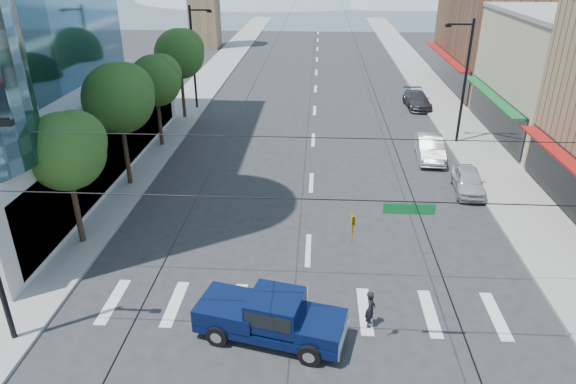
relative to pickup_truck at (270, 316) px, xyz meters
The scene contains 16 objects.
ground 1.64m from the pickup_truck, 11.12° to the left, with size 160.00×160.00×0.00m, color #28282B.
sidewalk_left 41.66m from the pickup_truck, 104.91° to the left, with size 4.00×120.00×0.15m, color gray.
sidewalk_right 42.40m from the pickup_truck, 71.74° to the left, with size 4.00×120.00×0.15m, color gray.
shop_far 45.71m from the pickup_truck, 62.14° to the left, with size 12.00×18.00×10.00m, color brown.
tree_near 12.34m from the pickup_truck, 147.03° to the left, with size 3.65×3.64×6.71m.
tree_midnear 17.18m from the pickup_truck, 126.25° to the left, with size 4.09×4.09×7.52m.
tree_midfar 22.93m from the pickup_truck, 115.69° to the left, with size 3.65×3.64×6.71m.
tree_far 29.41m from the pickup_truck, 109.69° to the left, with size 4.09×4.09×7.52m.
signal_rig 4.01m from the pickup_truck, 26.94° to the right, with size 21.80×0.20×9.00m.
lamp_pole_nw 31.92m from the pickup_truck, 107.24° to the left, with size 2.00×0.25×9.00m.
lamp_pole_ne 25.56m from the pickup_truck, 61.77° to the left, with size 2.00×0.25×9.00m.
pickup_truck is the anchor object (origin of this frame).
pedestrian 3.89m from the pickup_truck, 13.26° to the left, with size 0.57×0.38×1.57m, color black.
parked_car_near 17.23m from the pickup_truck, 51.69° to the left, with size 1.66×4.13×1.41m, color silver.
parked_car_mid 21.05m from the pickup_truck, 63.52° to the left, with size 1.67×4.78×1.58m, color beige.
parked_car_far 33.57m from the pickup_truck, 71.45° to the left, with size 2.00×4.92×1.43m, color #333235.
Camera 1 is at (0.29, -15.34, 13.22)m, focal length 32.00 mm.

